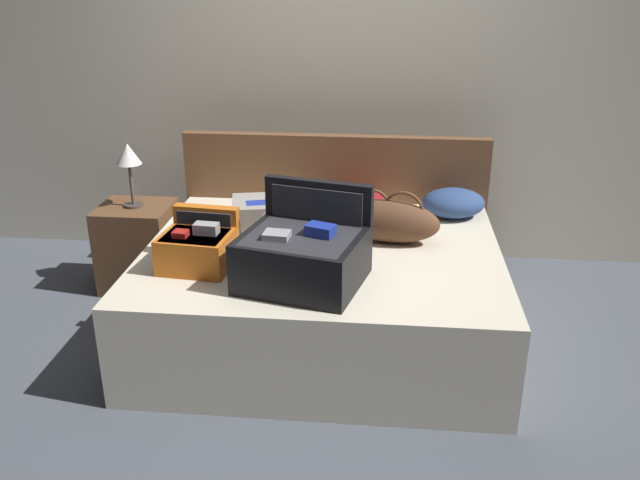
{
  "coord_description": "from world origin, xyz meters",
  "views": [
    {
      "loc": [
        0.31,
        -2.84,
        1.92
      ],
      "look_at": [
        0.0,
        0.28,
        0.62
      ],
      "focal_mm": 37.61,
      "sensor_mm": 36.0,
      "label": 1
    }
  ],
  "objects_px": {
    "hard_case_large": "(303,253)",
    "pillow_center_head": "(453,203)",
    "duffel_bag": "(386,220)",
    "nightstand": "(138,246)",
    "bed": "(322,293)",
    "hard_case_medium": "(275,218)",
    "hard_case_small": "(198,246)",
    "pillow_near_headboard": "(353,203)",
    "table_lamp": "(128,158)"
  },
  "relations": [
    {
      "from": "nightstand",
      "to": "bed",
      "type": "bearing_deg",
      "value": -23.07
    },
    {
      "from": "pillow_near_headboard",
      "to": "nightstand",
      "type": "relative_size",
      "value": 0.9
    },
    {
      "from": "pillow_center_head",
      "to": "table_lamp",
      "type": "xyz_separation_m",
      "value": [
        -1.95,
        -0.06,
        0.24
      ]
    },
    {
      "from": "hard_case_medium",
      "to": "nightstand",
      "type": "bearing_deg",
      "value": 146.61
    },
    {
      "from": "bed",
      "to": "table_lamp",
      "type": "bearing_deg",
      "value": 156.93
    },
    {
      "from": "nightstand",
      "to": "pillow_center_head",
      "type": "bearing_deg",
      "value": 1.76
    },
    {
      "from": "hard_case_small",
      "to": "table_lamp",
      "type": "distance_m",
      "value": 1.03
    },
    {
      "from": "bed",
      "to": "table_lamp",
      "type": "relative_size",
      "value": 4.75
    },
    {
      "from": "pillow_center_head",
      "to": "nightstand",
      "type": "xyz_separation_m",
      "value": [
        -1.95,
        -0.06,
        -0.34
      ]
    },
    {
      "from": "pillow_near_headboard",
      "to": "nightstand",
      "type": "height_order",
      "value": "pillow_near_headboard"
    },
    {
      "from": "hard_case_large",
      "to": "pillow_center_head",
      "type": "relative_size",
      "value": 1.73
    },
    {
      "from": "duffel_bag",
      "to": "hard_case_small",
      "type": "bearing_deg",
      "value": -155.44
    },
    {
      "from": "bed",
      "to": "hard_case_medium",
      "type": "relative_size",
      "value": 3.73
    },
    {
      "from": "hard_case_large",
      "to": "duffel_bag",
      "type": "relative_size",
      "value": 1.06
    },
    {
      "from": "hard_case_large",
      "to": "pillow_center_head",
      "type": "height_order",
      "value": "hard_case_large"
    },
    {
      "from": "nightstand",
      "to": "hard_case_large",
      "type": "bearing_deg",
      "value": -38.19
    },
    {
      "from": "hard_case_medium",
      "to": "bed",
      "type": "bearing_deg",
      "value": -39.57
    },
    {
      "from": "bed",
      "to": "hard_case_medium",
      "type": "bearing_deg",
      "value": 152.19
    },
    {
      "from": "hard_case_large",
      "to": "table_lamp",
      "type": "xyz_separation_m",
      "value": [
        -1.17,
        0.92,
        0.17
      ]
    },
    {
      "from": "bed",
      "to": "pillow_near_headboard",
      "type": "distance_m",
      "value": 0.66
    },
    {
      "from": "bed",
      "to": "nightstand",
      "type": "distance_m",
      "value": 1.32
    },
    {
      "from": "hard_case_small",
      "to": "pillow_near_headboard",
      "type": "relative_size",
      "value": 0.76
    },
    {
      "from": "hard_case_large",
      "to": "nightstand",
      "type": "relative_size",
      "value": 1.19
    },
    {
      "from": "hard_case_large",
      "to": "nightstand",
      "type": "height_order",
      "value": "hard_case_large"
    },
    {
      "from": "pillow_near_headboard",
      "to": "bed",
      "type": "bearing_deg",
      "value": -103.34
    },
    {
      "from": "hard_case_medium",
      "to": "table_lamp",
      "type": "distance_m",
      "value": 1.04
    },
    {
      "from": "hard_case_medium",
      "to": "hard_case_small",
      "type": "bearing_deg",
      "value": -138.97
    },
    {
      "from": "duffel_bag",
      "to": "bed",
      "type": "bearing_deg",
      "value": -155.71
    },
    {
      "from": "bed",
      "to": "table_lamp",
      "type": "height_order",
      "value": "table_lamp"
    },
    {
      "from": "bed",
      "to": "duffel_bag",
      "type": "bearing_deg",
      "value": 24.29
    },
    {
      "from": "hard_case_large",
      "to": "nightstand",
      "type": "distance_m",
      "value": 1.54
    },
    {
      "from": "bed",
      "to": "duffel_bag",
      "type": "xyz_separation_m",
      "value": [
        0.33,
        0.15,
        0.38
      ]
    },
    {
      "from": "hard_case_small",
      "to": "duffel_bag",
      "type": "height_order",
      "value": "duffel_bag"
    },
    {
      "from": "duffel_bag",
      "to": "pillow_center_head",
      "type": "distance_m",
      "value": 0.58
    },
    {
      "from": "duffel_bag",
      "to": "nightstand",
      "type": "bearing_deg",
      "value": 166.64
    },
    {
      "from": "hard_case_large",
      "to": "pillow_near_headboard",
      "type": "bearing_deg",
      "value": 93.01
    },
    {
      "from": "hard_case_small",
      "to": "duffel_bag",
      "type": "distance_m",
      "value": 1.01
    },
    {
      "from": "duffel_bag",
      "to": "pillow_center_head",
      "type": "height_order",
      "value": "duffel_bag"
    },
    {
      "from": "pillow_near_headboard",
      "to": "nightstand",
      "type": "bearing_deg",
      "value": -178.52
    },
    {
      "from": "hard_case_large",
      "to": "hard_case_small",
      "type": "relative_size",
      "value": 1.75
    },
    {
      "from": "table_lamp",
      "to": "pillow_near_headboard",
      "type": "bearing_deg",
      "value": 1.48
    },
    {
      "from": "hard_case_medium",
      "to": "duffel_bag",
      "type": "relative_size",
      "value": 0.83
    },
    {
      "from": "pillow_center_head",
      "to": "hard_case_large",
      "type": "bearing_deg",
      "value": -128.49
    },
    {
      "from": "table_lamp",
      "to": "hard_case_medium",
      "type": "bearing_deg",
      "value": -21.63
    },
    {
      "from": "bed",
      "to": "pillow_near_headboard",
      "type": "xyz_separation_m",
      "value": [
        0.13,
        0.55,
        0.34
      ]
    },
    {
      "from": "pillow_near_headboard",
      "to": "hard_case_small",
      "type": "bearing_deg",
      "value": -131.13
    },
    {
      "from": "duffel_bag",
      "to": "nightstand",
      "type": "distance_m",
      "value": 1.64
    },
    {
      "from": "bed",
      "to": "duffel_bag",
      "type": "height_order",
      "value": "duffel_bag"
    },
    {
      "from": "hard_case_large",
      "to": "duffel_bag",
      "type": "bearing_deg",
      "value": 68.9
    },
    {
      "from": "duffel_bag",
      "to": "pillow_near_headboard",
      "type": "bearing_deg",
      "value": 116.6
    }
  ]
}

